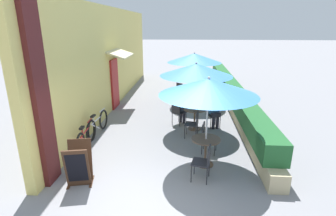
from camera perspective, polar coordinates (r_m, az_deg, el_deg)
The scene contains 22 objects.
ground_plane at distance 5.80m, azimuth -4.03°, elevation -19.51°, with size 120.00×120.00×0.00m, color gray.
cafe_facade_wall at distance 12.03m, azimuth -11.81°, elevation 10.64°, with size 0.98×14.13×4.20m.
planter_hedge at distance 12.07m, azimuth 13.73°, elevation 3.01°, with size 0.60×13.13×1.01m.
patio_table_near at distance 6.84m, azimuth 8.20°, elevation -8.27°, with size 0.75×0.75×0.74m.
patio_umbrella_near at distance 6.32m, azimuth 8.82°, elevation 4.58°, with size 2.40×2.40×2.34m.
cafe_chair_near_left at distance 7.50m, azimuth 8.46°, elevation -5.95°, with size 0.48×0.48×0.87m.
cafe_chair_near_right at distance 6.21m, azimuth 7.87°, elevation -11.22°, with size 0.48×0.48×0.87m.
patio_table_mid at distance 9.08m, azimuth 5.83°, elevation -1.49°, with size 0.75×0.75×0.74m.
patio_umbrella_mid at distance 8.70m, azimuth 6.15°, elevation 8.28°, with size 2.40×2.40×2.34m.
cafe_chair_mid_left at distance 9.43m, azimuth 9.69°, elevation -0.98°, with size 0.51×0.51×0.87m.
seated_patron_mid_left at distance 9.28m, azimuth 10.04°, elevation -0.20°, with size 0.44×0.49×1.25m.
cafe_chair_mid_right at distance 9.46m, azimuth 2.15°, elevation -0.66°, with size 0.56×0.56×0.87m.
seated_patron_mid_right at distance 9.49m, azimuth 2.61°, elevation 0.47°, with size 0.50×0.51×1.25m.
cafe_chair_mid_back at distance 8.41m, azimuth 5.63°, elevation -3.14°, with size 0.46×0.46×0.87m.
coffee_cup_mid at distance 8.93m, azimuth 6.29°, elevation -0.11°, with size 0.07×0.07×0.09m.
patio_table_far at distance 12.11m, azimuth 5.52°, elevation 3.43°, with size 0.75×0.75×0.74m.
patio_umbrella_far at distance 11.82m, azimuth 5.75°, elevation 10.79°, with size 2.40×2.40×2.34m.
cafe_chair_far_left at distance 12.53m, azimuth 2.83°, elevation 3.94°, with size 0.57×0.57×0.87m.
cafe_chair_far_right at distance 11.73m, azimuth 8.39°, elevation 2.81°, with size 0.57×0.57×0.87m.
bicycle_leaning at distance 8.11m, azimuth -17.39°, elevation -5.96°, with size 0.18×1.73×0.77m.
bicycle_second at distance 8.95m, azimuth -15.10°, elevation -3.47°, with size 0.16×1.73×0.78m.
menu_board at distance 6.39m, azimuth -18.85°, elevation -11.50°, with size 0.65×0.73×0.98m.
Camera 1 is at (0.72, -4.56, 3.51)m, focal length 28.00 mm.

